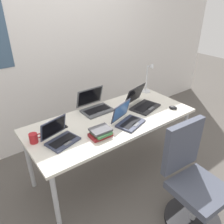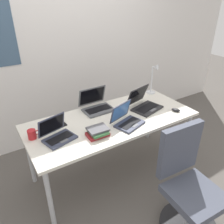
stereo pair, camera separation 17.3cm
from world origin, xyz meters
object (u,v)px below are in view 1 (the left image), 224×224
at_px(coffee_mug, 34,138).
at_px(office_chair, 192,185).
at_px(pill_bottle, 48,125).
at_px(laptop_center, 128,119).
at_px(laptop_near_mouse, 60,137).
at_px(desk_lamp, 149,78).
at_px(book_stack, 101,133).
at_px(cell_phone, 62,125).
at_px(computer_mouse, 173,108).
at_px(laptop_mid_desk, 95,106).
at_px(laptop_by_keyboard, 142,103).

bearing_deg(coffee_mug, office_chair, -44.18).
bearing_deg(coffee_mug, pill_bottle, 34.97).
relative_size(laptop_center, laptop_near_mouse, 1.07).
height_order(desk_lamp, coffee_mug, desk_lamp).
height_order(pill_bottle, coffee_mug, coffee_mug).
bearing_deg(laptop_near_mouse, pill_bottle, 90.45).
xyz_separation_m(laptop_center, book_stack, (-0.35, -0.03, -0.01)).
xyz_separation_m(cell_phone, office_chair, (0.70, -1.10, -0.35)).
distance_m(pill_bottle, book_stack, 0.53).
relative_size(pill_bottle, book_stack, 0.38).
relative_size(desk_lamp, cell_phone, 2.94).
xyz_separation_m(laptop_near_mouse, pill_bottle, (-0.00, 0.26, -0.00)).
bearing_deg(computer_mouse, coffee_mug, 141.17).
xyz_separation_m(laptop_mid_desk, office_chair, (0.25, -1.19, -0.39)).
xyz_separation_m(pill_bottle, book_stack, (0.34, -0.41, -0.00)).
bearing_deg(pill_bottle, computer_mouse, -19.14).
height_order(desk_lamp, laptop_near_mouse, desk_lamp).
xyz_separation_m(cell_phone, coffee_mug, (-0.32, -0.11, 0.04)).
bearing_deg(cell_phone, office_chair, -61.54).
bearing_deg(laptop_by_keyboard, laptop_mid_desk, 151.34).
bearing_deg(laptop_near_mouse, laptop_mid_desk, 28.80).
relative_size(laptop_by_keyboard, laptop_near_mouse, 1.23).
bearing_deg(pill_bottle, laptop_near_mouse, -89.55).
bearing_deg(laptop_center, coffee_mug, 164.22).
bearing_deg(coffee_mug, laptop_by_keyboard, -3.01).
bearing_deg(laptop_by_keyboard, pill_bottle, 169.32).
bearing_deg(cell_phone, laptop_center, -36.54).
bearing_deg(book_stack, laptop_near_mouse, 155.47).
height_order(laptop_center, computer_mouse, laptop_center).
xyz_separation_m(laptop_by_keyboard, laptop_near_mouse, (-1.06, -0.06, -0.00)).
xyz_separation_m(laptop_by_keyboard, book_stack, (-0.72, -0.21, -0.01)).
height_order(laptop_by_keyboard, laptop_near_mouse, laptop_by_keyboard).
distance_m(laptop_center, book_stack, 0.35).
bearing_deg(office_chair, laptop_center, 100.74).
bearing_deg(office_chair, desk_lamp, 63.70).
xyz_separation_m(pill_bottle, coffee_mug, (-0.19, -0.13, 0.00)).
height_order(laptop_by_keyboard, pill_bottle, laptop_by_keyboard).
relative_size(desk_lamp, pill_bottle, 5.07).
bearing_deg(computer_mouse, book_stack, 150.58).
relative_size(laptop_mid_desk, book_stack, 1.64).
height_order(desk_lamp, pill_bottle, desk_lamp).
height_order(laptop_near_mouse, book_stack, laptop_near_mouse).
bearing_deg(desk_lamp, pill_bottle, -177.51).
height_order(laptop_by_keyboard, laptop_mid_desk, laptop_mid_desk).
xyz_separation_m(laptop_by_keyboard, pill_bottle, (-1.06, 0.20, -0.01)).
bearing_deg(laptop_mid_desk, computer_mouse, -35.29).
xyz_separation_m(laptop_center, laptop_near_mouse, (-0.69, 0.13, -0.00)).
distance_m(laptop_by_keyboard, coffee_mug, 1.25).
height_order(laptop_near_mouse, office_chair, office_chair).
bearing_deg(cell_phone, pill_bottle, 164.33).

